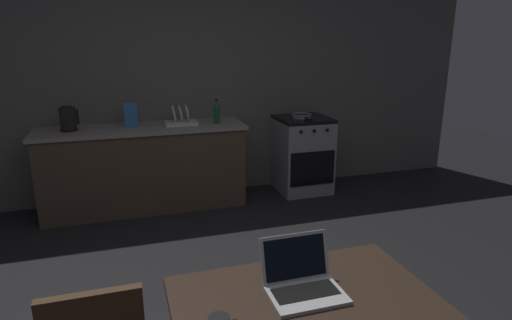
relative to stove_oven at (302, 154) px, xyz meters
name	(u,v)px	position (x,y,z in m)	size (l,w,h in m)	color
back_wall	(218,75)	(-0.94, 0.35, 0.93)	(6.40, 0.10, 2.77)	#615F59
kitchen_counter	(145,167)	(-1.85, 0.00, 0.00)	(2.16, 0.64, 0.90)	#4C3D2D
stove_oven	(302,154)	(0.00, 0.00, 0.00)	(0.60, 0.62, 0.90)	gray
laptop	(303,282)	(-1.35, -3.10, 0.33)	(0.32, 0.28, 0.22)	silver
electric_kettle	(68,119)	(-2.56, 0.00, 0.57)	(0.18, 0.16, 0.25)	black
bottle	(217,112)	(-1.05, -0.05, 0.58)	(0.07, 0.07, 0.26)	#19592D
frying_pan	(302,116)	(-0.03, -0.03, 0.48)	(0.23, 0.40, 0.05)	gray
cereal_box	(131,115)	(-1.95, 0.02, 0.58)	(0.13, 0.05, 0.26)	#3372B2
dish_rack	(181,120)	(-1.44, 0.00, 0.50)	(0.34, 0.26, 0.21)	silver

